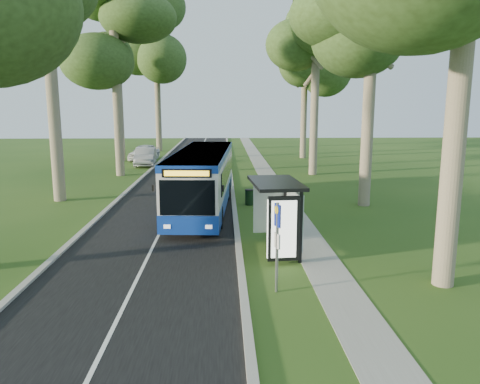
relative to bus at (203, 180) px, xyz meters
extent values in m
plane|color=#264816|center=(1.71, -5.02, -1.70)|extent=(120.00, 120.00, 0.00)
cube|color=black|center=(-1.79, 4.98, -1.69)|extent=(7.00, 100.00, 0.02)
cube|color=#9E9B93|center=(1.71, 4.98, -1.64)|extent=(0.25, 100.00, 0.12)
cube|color=#9E9B93|center=(-5.29, 4.98, -1.64)|extent=(0.25, 100.00, 0.12)
cube|color=white|center=(-1.79, 4.98, -1.68)|extent=(0.12, 100.00, 0.00)
cube|color=gray|center=(4.71, 4.98, -1.69)|extent=(1.50, 100.00, 0.02)
cube|color=silver|center=(0.00, 0.01, 0.12)|extent=(3.33, 12.45, 2.93)
cube|color=#11359B|center=(0.00, 0.01, -0.93)|extent=(3.36, 12.49, 0.82)
cube|color=#11359B|center=(0.00, 0.01, 1.42)|extent=(3.36, 12.49, 0.33)
cube|color=black|center=(0.00, -6.17, 0.25)|extent=(2.31, 0.19, 1.49)
cube|color=yellow|center=(0.00, -6.20, 1.28)|extent=(1.85, 0.14, 0.23)
cube|color=black|center=(0.00, -6.10, -1.19)|extent=(2.47, 0.27, 0.31)
cylinder|color=black|center=(-1.16, -3.78, -1.17)|extent=(0.35, 1.08, 1.07)
cylinder|color=black|center=(1.16, -3.78, -1.17)|extent=(0.35, 1.08, 1.07)
cylinder|color=black|center=(-1.16, 3.61, -1.17)|extent=(0.35, 1.08, 1.07)
cylinder|color=black|center=(1.16, 3.61, -1.17)|extent=(0.35, 1.08, 1.07)
cylinder|color=gray|center=(2.74, -11.43, -0.28)|extent=(0.09, 0.09, 2.85)
cube|color=#0D1C93|center=(2.74, -11.43, 0.75)|extent=(0.16, 0.39, 0.71)
cylinder|color=yellow|center=(2.71, -11.43, 0.92)|extent=(0.09, 0.24, 0.25)
cube|color=white|center=(2.74, -11.43, -0.05)|extent=(0.16, 0.34, 0.46)
cube|color=black|center=(3.81, -8.82, -0.35)|extent=(0.12, 0.12, 2.70)
cube|color=black|center=(3.81, -6.05, -0.35)|extent=(0.12, 0.12, 2.70)
cube|color=black|center=(3.14, -7.43, 1.07)|extent=(2.05, 3.43, 0.13)
cube|color=silver|center=(3.89, -7.43, -0.24)|extent=(0.27, 2.75, 2.16)
cube|color=black|center=(3.14, -8.95, -0.35)|extent=(1.15, 0.27, 2.38)
cube|color=white|center=(3.14, -9.03, -0.35)|extent=(0.92, 0.10, 2.11)
cube|color=black|center=(3.46, -7.11, -1.21)|extent=(0.57, 1.97, 0.06)
cylinder|color=black|center=(2.60, 1.34, -1.27)|extent=(0.48, 0.48, 0.87)
cylinder|color=black|center=(2.60, 1.34, -0.81)|extent=(0.52, 0.52, 0.05)
imported|color=silver|center=(-7.12, 23.69, -0.89)|extent=(3.08, 5.10, 1.63)
imported|color=#9C9EA3|center=(-6.26, 19.27, -0.86)|extent=(2.16, 5.21, 1.68)
cylinder|color=#7A6B56|center=(-8.79, 2.98, 4.44)|extent=(0.71, 0.71, 12.27)
cylinder|color=#7A6B56|center=(-7.29, 12.98, 3.95)|extent=(0.68, 0.68, 11.30)
ellipsoid|color=#2F461A|center=(-7.29, 12.98, 9.92)|extent=(5.20, 5.20, 7.75)
cylinder|color=#7A6B56|center=(-9.29, 22.98, 4.84)|extent=(0.73, 0.73, 13.09)
ellipsoid|color=#2F461A|center=(-9.29, 22.98, 11.77)|extent=(5.20, 5.20, 8.98)
cylinder|color=#7A6B56|center=(-6.79, 32.98, 4.53)|extent=(0.72, 0.72, 12.46)
ellipsoid|color=#2F461A|center=(-6.79, 32.98, 11.11)|extent=(5.20, 5.20, 8.54)
cylinder|color=#7A6B56|center=(8.21, -11.02, 3.82)|extent=(0.68, 0.68, 11.05)
cylinder|color=#7A6B56|center=(9.21, 0.98, 3.57)|extent=(0.66, 0.66, 10.54)
ellipsoid|color=#2F461A|center=(9.21, 0.98, 9.14)|extent=(5.20, 5.20, 7.23)
cylinder|color=#7A6B56|center=(8.51, 12.98, 3.42)|extent=(0.65, 0.65, 10.25)
ellipsoid|color=#2F461A|center=(8.51, 12.98, 8.84)|extent=(5.20, 5.20, 7.03)
cylinder|color=#7A6B56|center=(9.71, 24.98, 3.45)|extent=(0.65, 0.65, 10.31)
ellipsoid|color=#2F461A|center=(9.71, 24.98, 8.90)|extent=(5.20, 5.20, 7.07)
camera|label=1|loc=(1.12, -25.13, 4.08)|focal=35.00mm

